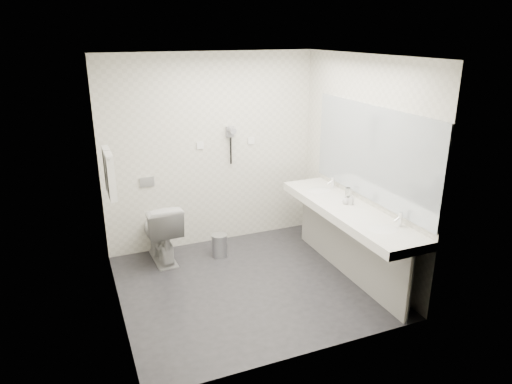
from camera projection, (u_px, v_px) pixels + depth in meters
name	position (u px, v px, depth m)	size (l,w,h in m)	color
floor	(249.00, 285.00, 5.27)	(2.80, 2.80, 0.00)	#26252A
ceiling	(248.00, 56.00, 4.45)	(2.80, 2.80, 0.00)	white
wall_back	(211.00, 152.00, 6.00)	(2.80, 2.80, 0.00)	silver
wall_front	(308.00, 226.00, 3.73)	(2.80, 2.80, 0.00)	silver
wall_left	(110.00, 197.00, 4.36)	(2.60, 2.60, 0.00)	silver
wall_right	(361.00, 166.00, 5.37)	(2.60, 2.60, 0.00)	silver
vanity_counter	(348.00, 211.00, 5.24)	(0.55, 2.20, 0.10)	white
vanity_panel	(347.00, 245.00, 5.39)	(0.03, 2.15, 0.75)	gray
vanity_post_near	(409.00, 288.00, 4.49)	(0.06, 0.06, 0.75)	silver
vanity_post_far	(307.00, 214.00, 6.31)	(0.06, 0.06, 0.75)	silver
mirror	(371.00, 153.00, 5.12)	(0.02, 2.20, 1.05)	#B2BCC6
basin_near	(384.00, 230.00, 4.66)	(0.40, 0.31, 0.05)	white
basin_far	(319.00, 191.00, 5.80)	(0.40, 0.31, 0.05)	white
faucet_near	(400.00, 219.00, 4.70)	(0.04, 0.04, 0.15)	silver
faucet_far	(333.00, 182.00, 5.84)	(0.04, 0.04, 0.15)	silver
soap_bottle_a	(351.00, 200.00, 5.29)	(0.05, 0.05, 0.12)	silver
soap_bottle_b	(346.00, 200.00, 5.31)	(0.08, 0.08, 0.10)	silver
glass_left	(348.00, 192.00, 5.54)	(0.06, 0.06, 0.11)	silver
toilet	(161.00, 231.00, 5.74)	(0.43, 0.76, 0.77)	white
flush_plate	(147.00, 182.00, 5.78)	(0.18, 0.02, 0.12)	#B2B5BA
pedal_bin	(220.00, 246.00, 5.91)	(0.20, 0.20, 0.28)	#B2B5BA
bin_lid	(219.00, 235.00, 5.86)	(0.20, 0.20, 0.01)	#B2B5BA
towel_rail	(106.00, 152.00, 4.76)	(0.02, 0.02, 0.62)	silver
towel_near	(111.00, 177.00, 4.71)	(0.07, 0.24, 0.48)	white
towel_far	(108.00, 169.00, 4.96)	(0.07, 0.24, 0.48)	white
dryer_cradle	(230.00, 132.00, 5.98)	(0.10, 0.04, 0.14)	gray
dryer_barrel	(232.00, 130.00, 5.91)	(0.08, 0.08, 0.14)	gray
dryer_cord	(231.00, 151.00, 6.05)	(0.02, 0.02, 0.35)	black
switch_plate_a	(200.00, 145.00, 5.90)	(0.09, 0.02, 0.09)	white
switch_plate_b	(251.00, 141.00, 6.15)	(0.09, 0.02, 0.09)	white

